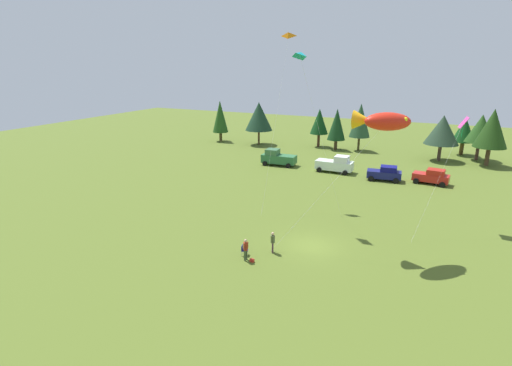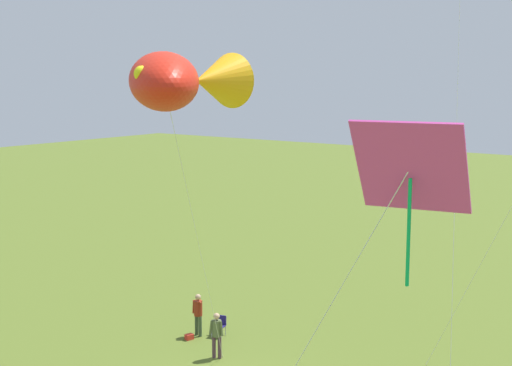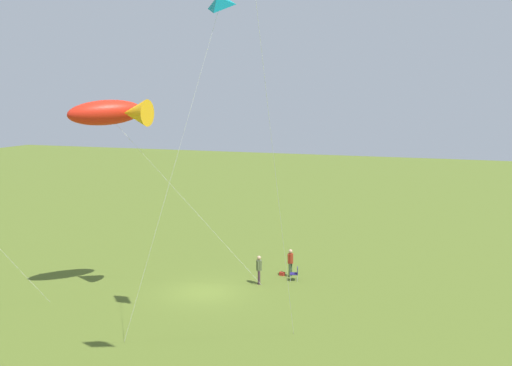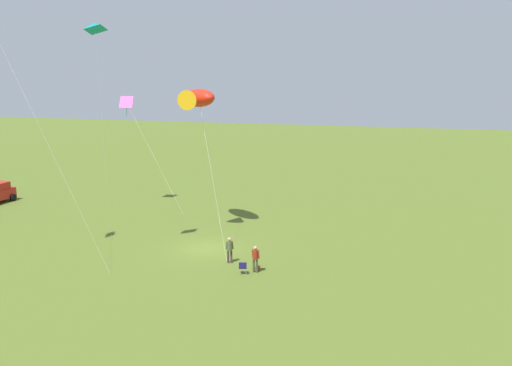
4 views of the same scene
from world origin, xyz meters
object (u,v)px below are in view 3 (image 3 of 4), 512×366
(person_kite_flyer, at_px, (259,267))
(kite_large_fish, at_px, (113,113))
(person_spectator, at_px, (290,261))
(backpack_on_grass, at_px, (282,274))
(folding_chair, at_px, (295,273))
(kite_delta_teal, at_px, (217,3))

(person_kite_flyer, height_order, kite_large_fish, kite_large_fish)
(person_kite_flyer, bearing_deg, kite_large_fish, 10.26)
(person_spectator, bearing_deg, kite_large_fish, 46.35)
(person_spectator, bearing_deg, backpack_on_grass, 5.89)
(folding_chair, distance_m, kite_delta_teal, 17.65)
(folding_chair, relative_size, kite_large_fish, 0.07)
(person_spectator, height_order, kite_large_fish, kite_large_fish)
(person_kite_flyer, height_order, folding_chair, person_kite_flyer)
(person_kite_flyer, xyz_separation_m, person_spectator, (-1.35, -2.08, 0.00))
(person_kite_flyer, xyz_separation_m, kite_large_fish, (6.85, 4.49, 9.27))
(kite_large_fish, bearing_deg, backpack_on_grass, -139.33)
(person_kite_flyer, distance_m, person_spectator, 2.48)
(person_kite_flyer, bearing_deg, kite_delta_teal, 73.98)
(kite_large_fish, relative_size, kite_delta_teal, 0.71)
(folding_chair, distance_m, kite_large_fish, 14.38)
(person_kite_flyer, xyz_separation_m, kite_delta_teal, (-1.03, 8.45, 14.10))
(folding_chair, height_order, backpack_on_grass, folding_chair)
(person_kite_flyer, xyz_separation_m, folding_chair, (-1.87, -1.39, -0.53))
(person_kite_flyer, relative_size, kite_delta_teal, 0.11)
(folding_chair, relative_size, backpack_on_grass, 2.56)
(person_spectator, xyz_separation_m, kite_large_fish, (8.20, 6.57, 9.27))
(folding_chair, distance_m, backpack_on_grass, 1.32)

